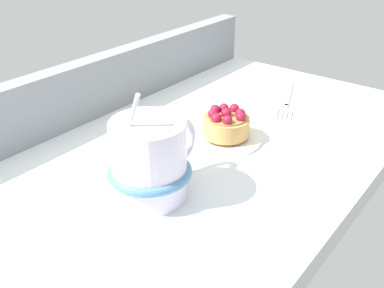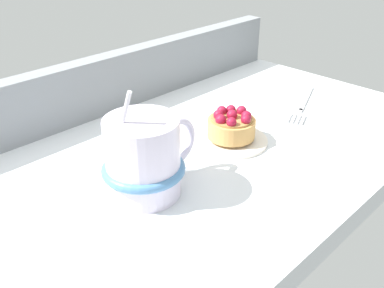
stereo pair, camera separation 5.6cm
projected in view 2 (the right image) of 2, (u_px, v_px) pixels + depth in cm
name	position (u px, v px, depth cm)	size (l,w,h in cm)	color
ground_plane	(203.00, 159.00, 62.31)	(76.12, 43.68, 3.33)	silver
window_rail_back	(113.00, 82.00, 71.79)	(74.60, 3.08, 9.18)	gray
dessert_plate	(231.00, 139.00, 63.26)	(10.57, 10.57, 0.93)	silver
raspberry_tart	(231.00, 125.00, 62.19)	(6.79, 6.79, 4.05)	tan
coffee_mug	(144.00, 158.00, 50.24)	(13.18, 9.73, 13.50)	silver
dessert_fork	(304.00, 104.00, 74.75)	(16.01, 7.77, 0.60)	#B7B7BC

